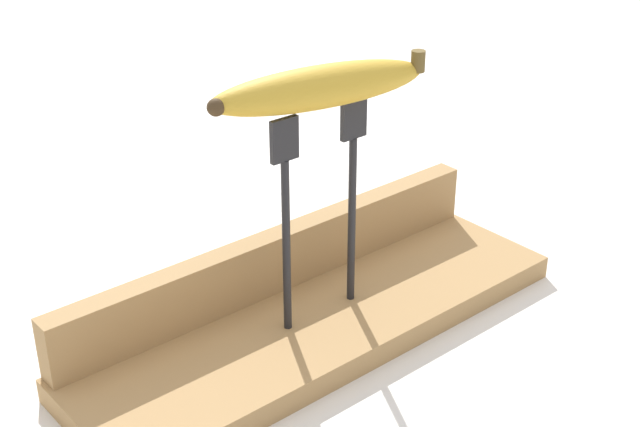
% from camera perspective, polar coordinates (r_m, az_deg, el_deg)
% --- Properties ---
extents(ground_plane, '(3.00, 3.00, 0.00)m').
position_cam_1_polar(ground_plane, '(0.83, 0.00, -7.60)').
color(ground_plane, silver).
extents(wooden_board, '(0.48, 0.15, 0.02)m').
position_cam_1_polar(wooden_board, '(0.82, 0.00, -6.95)').
color(wooden_board, '#A87F4C').
rests_on(wooden_board, ground).
extents(board_backstop, '(0.47, 0.02, 0.06)m').
position_cam_1_polar(board_backstop, '(0.84, -2.71, -2.93)').
color(board_backstop, '#A87F4C').
rests_on(board_backstop, wooden_board).
extents(fork_stand_center, '(0.10, 0.01, 0.20)m').
position_cam_1_polar(fork_stand_center, '(0.75, 0.20, 1.01)').
color(fork_stand_center, black).
rests_on(fork_stand_center, wooden_board).
extents(banana_raised_center, '(0.20, 0.08, 0.04)m').
position_cam_1_polar(banana_raised_center, '(0.72, 0.21, 7.98)').
color(banana_raised_center, gold).
rests_on(banana_raised_center, fork_stand_center).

